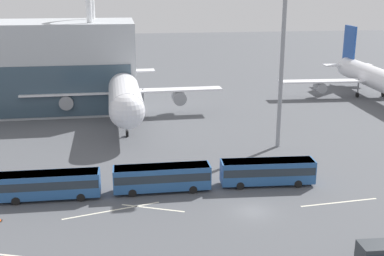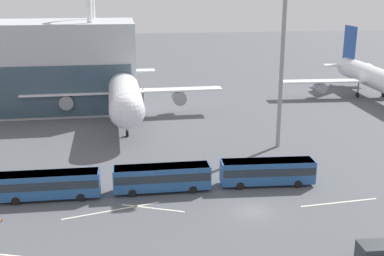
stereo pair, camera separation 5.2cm
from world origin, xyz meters
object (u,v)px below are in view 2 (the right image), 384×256
object	(u,v)px
airliner_at_gate_far	(374,77)
shuttle_bus_1	(162,177)
shuttle_bus_2	(267,171)
shuttle_bus_0	(49,184)
airliner_at_gate_near	(124,88)
floodlight_mast	(283,41)

from	to	relation	value
airliner_at_gate_far	shuttle_bus_1	distance (m)	69.57
shuttle_bus_1	shuttle_bus_2	world-z (taller)	same
shuttle_bus_0	shuttle_bus_2	world-z (taller)	same
shuttle_bus_2	shuttle_bus_1	bearing A→B (deg)	-176.24
shuttle_bus_0	shuttle_bus_1	size ratio (longest dim) A/B	1.00
shuttle_bus_1	airliner_at_gate_near	bearing A→B (deg)	96.84
floodlight_mast	shuttle_bus_2	bearing A→B (deg)	-113.13
airliner_at_gate_far	floodlight_mast	size ratio (longest dim) A/B	1.51
floodlight_mast	airliner_at_gate_far	bearing A→B (deg)	43.39
airliner_at_gate_near	floodlight_mast	bearing A→B (deg)	46.60
airliner_at_gate_near	shuttle_bus_0	distance (m)	38.21
shuttle_bus_0	shuttle_bus_2	bearing A→B (deg)	1.31
airliner_at_gate_near	airliner_at_gate_far	world-z (taller)	airliner_at_gate_near
shuttle_bus_0	floodlight_mast	xyz separation A→B (m)	(33.36, 14.97, 14.83)
shuttle_bus_1	floodlight_mast	xyz separation A→B (m)	(19.82, 14.72, 14.83)
shuttle_bus_0	airliner_at_gate_far	bearing A→B (deg)	35.53
airliner_at_gate_far	floodlight_mast	bearing A→B (deg)	-43.06
shuttle_bus_0	shuttle_bus_2	xyz separation A→B (m)	(27.08, 0.26, 0.00)
shuttle_bus_1	shuttle_bus_2	size ratio (longest dim) A/B	0.99
airliner_at_gate_far	floodlight_mast	xyz separation A→B (m)	(-32.65, -30.87, 12.03)
airliner_at_gate_near	shuttle_bus_2	distance (m)	40.76
shuttle_bus_0	shuttle_bus_1	xyz separation A→B (m)	(13.54, 0.25, 0.00)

